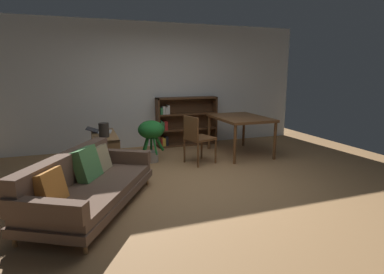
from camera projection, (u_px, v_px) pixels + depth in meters
name	position (u px, v px, depth m)	size (l,w,h in m)	color
ground_plane	(201.00, 184.00, 4.67)	(8.16, 8.16, 0.00)	#A87A4C
back_wall_panel	(157.00, 86.00, 6.88)	(6.80, 0.10, 2.70)	silver
fabric_couch	(87.00, 183.00, 3.78)	(1.73, 2.16, 0.72)	olive
media_console	(105.00, 151.00, 5.43)	(0.40, 1.15, 0.59)	olive
open_laptop	(101.00, 131.00, 5.55)	(0.48, 0.36, 0.09)	silver
desk_speaker	(104.00, 130.00, 5.12)	(0.17, 0.17, 0.23)	#2D2823
potted_floor_plant	(151.00, 134.00, 5.70)	(0.49, 0.54, 0.78)	#9E9389
dining_table	(240.00, 120.00, 6.24)	(0.95, 1.31, 0.77)	brown
dining_chair_near	(197.00, 136.00, 5.60)	(0.57, 0.56, 0.88)	brown
bookshelf	(183.00, 121.00, 7.07)	(1.39, 0.30, 1.10)	#56351E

